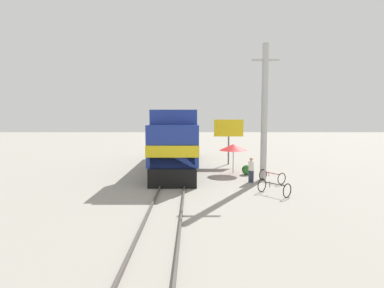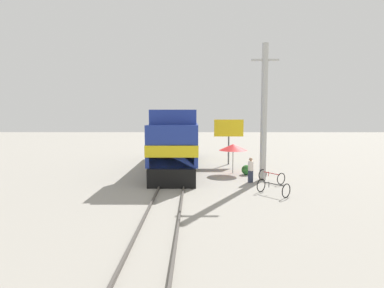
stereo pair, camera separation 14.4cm
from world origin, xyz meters
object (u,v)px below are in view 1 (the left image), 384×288
(locomotive, at_px, (177,143))
(person_bystander, at_px, (250,169))
(utility_pole, at_px, (264,112))
(bicycle_spare, at_px, (273,188))
(vendor_umbrella, at_px, (233,147))
(billboard_sign, at_px, (228,130))
(bicycle, at_px, (271,176))

(locomotive, height_order, person_bystander, locomotive)
(utility_pole, relative_size, bicycle_spare, 5.14)
(vendor_umbrella, xyz_separation_m, billboard_sign, (0.16, 4.22, 1.06))
(billboard_sign, relative_size, bicycle_spare, 2.28)
(locomotive, relative_size, bicycle_spare, 9.07)
(utility_pole, relative_size, billboard_sign, 2.26)
(bicycle, bearing_deg, person_bystander, -32.25)
(locomotive, relative_size, person_bystander, 9.82)
(utility_pole, distance_m, bicycle, 4.25)
(utility_pole, bearing_deg, bicycle_spare, -95.03)
(person_bystander, relative_size, bicycle, 0.93)
(bicycle_spare, bearing_deg, person_bystander, -118.45)
(vendor_umbrella, distance_m, bicycle_spare, 6.53)
(billboard_sign, bearing_deg, bicycle_spare, -83.44)
(person_bystander, bearing_deg, bicycle_spare, -78.21)
(locomotive, bearing_deg, billboard_sign, 20.68)
(vendor_umbrella, height_order, bicycle, vendor_umbrella)
(locomotive, distance_m, utility_pole, 8.02)
(locomotive, height_order, bicycle_spare, locomotive)
(locomotive, height_order, billboard_sign, locomotive)
(bicycle_spare, bearing_deg, bicycle, -143.27)
(person_bystander, relative_size, bicycle_spare, 0.92)
(bicycle, bearing_deg, locomotive, -75.85)
(bicycle, bearing_deg, bicycle_spare, 43.09)
(billboard_sign, height_order, bicycle_spare, billboard_sign)
(billboard_sign, bearing_deg, person_bystander, -85.65)
(utility_pole, height_order, bicycle, utility_pole)
(utility_pole, distance_m, billboard_sign, 6.79)
(vendor_umbrella, bearing_deg, bicycle_spare, -77.61)
(person_bystander, height_order, bicycle, person_bystander)
(utility_pole, xyz_separation_m, person_bystander, (-0.99, -0.91, -3.66))
(billboard_sign, xyz_separation_m, bicycle_spare, (1.20, -10.41, -2.61))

